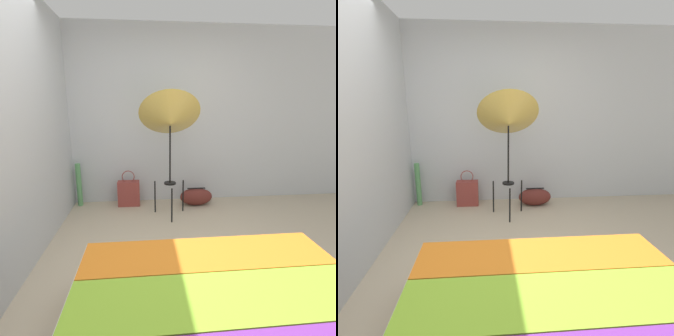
{
  "view_description": "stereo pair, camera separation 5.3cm",
  "coord_description": "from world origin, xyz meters",
  "views": [
    {
      "loc": [
        -0.18,
        -1.84,
        1.51
      ],
      "look_at": [
        0.14,
        1.3,
        0.72
      ],
      "focal_mm": 28.0,
      "sensor_mm": 36.0,
      "label": 1
    },
    {
      "loc": [
        -0.12,
        -1.85,
        1.51
      ],
      "look_at": [
        0.14,
        1.3,
        0.72
      ],
      "focal_mm": 28.0,
      "sensor_mm": 36.0,
      "label": 2
    }
  ],
  "objects": [
    {
      "name": "tote_bag",
      "position": [
        -0.39,
        1.92,
        0.19
      ],
      "size": [
        0.32,
        0.16,
        0.54
      ],
      "color": "brown",
      "rests_on": "ground_plane"
    },
    {
      "name": "duffel_bag",
      "position": [
        0.62,
        1.84,
        0.13
      ],
      "size": [
        0.49,
        0.26,
        0.27
      ],
      "color": "#5B231E",
      "rests_on": "ground_plane"
    },
    {
      "name": "wall_side_left",
      "position": [
        -1.25,
        1.0,
        1.3
      ],
      "size": [
        0.05,
        8.0,
        2.6
      ],
      "color": "#B7BCC1",
      "rests_on": "ground_plane"
    },
    {
      "name": "ground_plane",
      "position": [
        0.0,
        0.0,
        0.0
      ],
      "size": [
        14.0,
        14.0,
        0.0
      ],
      "primitive_type": "plane",
      "color": "tan"
    },
    {
      "name": "paper_roll",
      "position": [
        -1.12,
        1.98,
        0.32
      ],
      "size": [
        0.07,
        0.07,
        0.65
      ],
      "color": "#56995B",
      "rests_on": "ground_plane"
    },
    {
      "name": "wall_back",
      "position": [
        0.0,
        2.13,
        1.3
      ],
      "size": [
        8.0,
        0.05,
        2.6
      ],
      "color": "#B7BCC1",
      "rests_on": "ground_plane"
    },
    {
      "name": "photo_umbrella",
      "position": [
        0.19,
        1.51,
        1.31
      ],
      "size": [
        0.8,
        0.69,
        1.67
      ],
      "color": "black",
      "rests_on": "ground_plane"
    }
  ]
}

